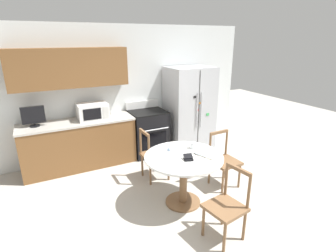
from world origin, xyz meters
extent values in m
plane|color=#B2ADA3|center=(0.00, 0.00, 0.00)|extent=(14.00, 14.00, 0.00)
cube|color=silver|center=(0.00, 2.65, 1.30)|extent=(5.20, 0.10, 2.60)
cube|color=brown|center=(-1.20, 2.43, 1.84)|extent=(2.00, 0.34, 0.68)
cube|color=brown|center=(-1.20, 2.29, 0.43)|extent=(2.00, 0.62, 0.86)
cube|color=#B7B2A8|center=(-1.20, 2.29, 0.88)|extent=(2.03, 0.64, 0.03)
cube|color=#B2B5BA|center=(1.14, 2.21, 0.88)|extent=(0.96, 0.75, 1.77)
cube|color=#333333|center=(1.14, 1.83, 0.88)|extent=(0.01, 0.01, 1.70)
cylinder|color=silver|center=(1.09, 1.81, 0.93)|extent=(0.02, 0.02, 0.74)
cylinder|color=silver|center=(1.19, 1.81, 0.93)|extent=(0.02, 0.02, 0.74)
cube|color=#3FB259|center=(1.37, 1.82, 0.80)|extent=(0.07, 0.01, 0.06)
cube|color=orange|center=(1.16, 1.82, 1.07)|extent=(0.05, 0.02, 0.04)
cube|color=black|center=(1.03, 1.82, 1.21)|extent=(0.06, 0.01, 0.05)
cube|color=red|center=(1.11, 1.82, 0.93)|extent=(0.04, 0.02, 0.03)
cube|color=black|center=(0.18, 2.26, 0.45)|extent=(0.72, 0.64, 0.90)
cube|color=black|center=(0.18, 1.94, 0.36)|extent=(0.52, 0.01, 0.40)
cylinder|color=silver|center=(0.18, 1.91, 0.63)|extent=(0.59, 0.02, 0.02)
cube|color=black|center=(0.18, 2.26, 0.91)|extent=(0.72, 0.64, 0.02)
cube|color=white|center=(0.18, 2.55, 1.00)|extent=(0.72, 0.06, 0.16)
cube|color=white|center=(-0.90, 2.30, 1.05)|extent=(0.54, 0.40, 0.29)
cube|color=black|center=(-0.95, 2.10, 1.05)|extent=(0.32, 0.01, 0.20)
cube|color=silver|center=(-0.71, 2.10, 1.05)|extent=(0.11, 0.01, 0.21)
cylinder|color=black|center=(-1.89, 2.31, 0.91)|extent=(0.16, 0.16, 0.02)
cylinder|color=black|center=(-1.89, 2.31, 0.94)|extent=(0.03, 0.03, 0.04)
cube|color=black|center=(-1.89, 2.31, 1.11)|extent=(0.37, 0.05, 0.29)
cylinder|color=white|center=(-0.07, 0.37, 0.75)|extent=(1.11, 1.11, 0.03)
cylinder|color=brown|center=(-0.07, 0.37, 0.38)|extent=(0.11, 0.11, 0.71)
cylinder|color=brown|center=(-0.07, 0.37, 0.01)|extent=(0.52, 0.52, 0.03)
cube|color=brown|center=(-0.14, 1.22, 0.43)|extent=(0.43, 0.43, 0.04)
cylinder|color=brown|center=(0.03, 1.40, 0.21)|extent=(0.04, 0.04, 0.41)
cylinder|color=brown|center=(0.04, 1.05, 0.21)|extent=(0.04, 0.04, 0.41)
cylinder|color=brown|center=(-0.31, 1.39, 0.21)|extent=(0.04, 0.04, 0.41)
cylinder|color=brown|center=(-0.30, 1.05, 0.21)|extent=(0.04, 0.04, 0.41)
cylinder|color=brown|center=(-0.33, 1.39, 0.68)|extent=(0.04, 0.04, 0.45)
cylinder|color=brown|center=(-0.32, 1.05, 0.68)|extent=(0.04, 0.04, 0.45)
cube|color=brown|center=(-0.32, 1.22, 0.88)|extent=(0.04, 0.34, 0.04)
cube|color=brown|center=(-0.01, -0.48, 0.43)|extent=(0.48, 0.48, 0.04)
cylinder|color=brown|center=(-0.15, -0.68, 0.21)|extent=(0.04, 0.04, 0.41)
cylinder|color=brown|center=(-0.20, -0.34, 0.21)|extent=(0.04, 0.04, 0.41)
cylinder|color=brown|center=(0.19, -0.63, 0.21)|extent=(0.04, 0.04, 0.41)
cylinder|color=brown|center=(0.14, -0.29, 0.21)|extent=(0.04, 0.04, 0.41)
cylinder|color=brown|center=(0.21, -0.63, 0.68)|extent=(0.04, 0.04, 0.45)
cylinder|color=brown|center=(0.15, -0.29, 0.68)|extent=(0.04, 0.04, 0.45)
cube|color=brown|center=(0.18, -0.46, 0.88)|extent=(0.09, 0.35, 0.04)
cube|color=brown|center=(0.77, 0.48, 0.43)|extent=(0.43, 0.43, 0.04)
cylinder|color=brown|center=(0.95, 0.31, 0.21)|extent=(0.04, 0.04, 0.41)
cylinder|color=brown|center=(0.61, 0.30, 0.21)|extent=(0.04, 0.04, 0.41)
cylinder|color=brown|center=(0.94, 0.65, 0.21)|extent=(0.04, 0.04, 0.41)
cylinder|color=brown|center=(0.60, 0.64, 0.21)|extent=(0.04, 0.04, 0.41)
cylinder|color=brown|center=(0.94, 0.67, 0.68)|extent=(0.04, 0.04, 0.45)
cylinder|color=brown|center=(0.59, 0.66, 0.68)|extent=(0.04, 0.04, 0.45)
cube|color=brown|center=(0.77, 0.66, 0.88)|extent=(0.35, 0.05, 0.04)
cylinder|color=silver|center=(0.18, 0.54, 0.81)|extent=(0.09, 0.09, 0.09)
cylinder|color=#4C8C59|center=(0.18, 0.54, 0.79)|extent=(0.08, 0.08, 0.05)
cylinder|color=#A3BCDB|center=(-0.11, 0.64, 0.79)|extent=(0.19, 0.13, 0.05)
cube|color=black|center=(-0.09, 0.22, 0.78)|extent=(0.14, 0.13, 0.03)
cube|color=black|center=(-0.08, 0.25, 0.81)|extent=(0.14, 0.13, 0.06)
cube|color=white|center=(0.23, 0.25, 0.77)|extent=(0.28, 0.34, 0.01)
cube|color=beige|center=(0.23, 0.25, 0.78)|extent=(0.30, 0.35, 0.01)
cube|color=silver|center=(0.23, 0.25, 0.79)|extent=(0.31, 0.36, 0.01)
camera|label=1|loc=(-1.81, -2.51, 2.34)|focal=28.00mm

